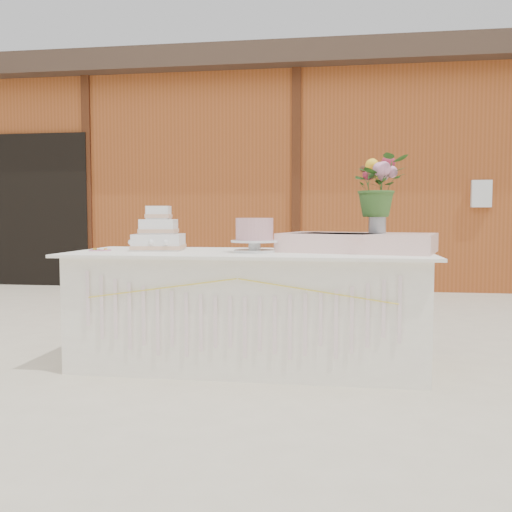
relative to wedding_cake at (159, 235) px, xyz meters
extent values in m
plane|color=beige|center=(0.66, -0.09, -0.88)|extent=(80.00, 80.00, 0.00)
cube|color=#95471F|center=(0.66, 5.91, 0.62)|extent=(12.00, 4.00, 3.00)
cube|color=#392A20|center=(0.66, 5.91, 2.27)|extent=(12.60, 4.60, 0.30)
cube|color=black|center=(-3.54, 3.89, 0.22)|extent=(2.40, 0.08, 2.20)
cube|color=white|center=(0.66, -0.09, -0.50)|extent=(2.28, 0.88, 0.75)
cube|color=white|center=(0.66, -0.09, -0.12)|extent=(2.40, 1.00, 0.02)
cube|color=white|center=(0.00, 0.00, -0.05)|extent=(0.37, 0.37, 0.11)
cube|color=#D7A788|center=(0.00, 0.00, -0.08)|extent=(0.39, 0.39, 0.03)
cube|color=white|center=(0.00, 0.00, 0.06)|extent=(0.27, 0.27, 0.10)
cube|color=#D7A788|center=(0.00, 0.00, 0.03)|extent=(0.28, 0.28, 0.03)
cube|color=white|center=(0.00, 0.00, 0.16)|extent=(0.18, 0.18, 0.09)
cube|color=#D7A788|center=(0.00, 0.00, 0.13)|extent=(0.19, 0.19, 0.03)
cylinder|color=white|center=(0.71, -0.15, -0.10)|extent=(0.27, 0.27, 0.02)
cylinder|color=white|center=(0.71, -0.15, -0.06)|extent=(0.08, 0.08, 0.05)
cylinder|color=white|center=(0.71, -0.15, -0.03)|extent=(0.32, 0.32, 0.01)
cylinder|color=#D499A0|center=(0.71, -0.15, 0.05)|extent=(0.25, 0.25, 0.15)
cube|color=beige|center=(1.39, 0.01, -0.04)|extent=(1.10, 0.79, 0.13)
cylinder|color=#AAAAAE|center=(1.51, 0.02, 0.10)|extent=(0.12, 0.12, 0.16)
imported|color=#335C24|center=(1.51, 0.02, 0.38)|extent=(0.47, 0.45, 0.41)
camera|label=1|loc=(1.27, -3.88, 0.13)|focal=40.00mm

